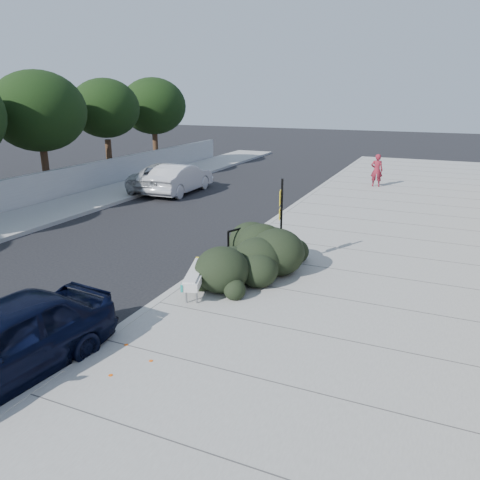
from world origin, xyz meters
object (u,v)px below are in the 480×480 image
(bike_rack, at_px, (236,241))
(suv_silver, at_px, (168,177))
(bench, at_px, (197,274))
(sign_post, at_px, (281,218))
(wagon_silver, at_px, (180,178))
(pedestrian, at_px, (377,170))

(bike_rack, height_order, suv_silver, suv_silver)
(suv_silver, bearing_deg, bench, 117.95)
(bike_rack, height_order, sign_post, sign_post)
(wagon_silver, bearing_deg, pedestrian, -152.01)
(suv_silver, distance_m, pedestrian, 11.36)
(pedestrian, bearing_deg, sign_post, 78.86)
(pedestrian, bearing_deg, bike_rack, 73.34)
(sign_post, xyz_separation_m, suv_silver, (-9.47, 8.95, -0.88))
(bench, relative_size, sign_post, 0.76)
(bench, relative_size, bike_rack, 1.95)
(bench, bearing_deg, bike_rack, 72.08)
(bench, bearing_deg, sign_post, 44.39)
(bike_rack, distance_m, suv_silver, 12.15)
(suv_silver, bearing_deg, bike_rack, 124.72)
(bike_rack, distance_m, sign_post, 1.62)
(bike_rack, height_order, pedestrian, pedestrian)
(bench, xyz_separation_m, pedestrian, (2.14, 16.45, 0.42))
(sign_post, bearing_deg, pedestrian, 72.90)
(sign_post, relative_size, pedestrian, 1.48)
(bench, bearing_deg, wagon_silver, 104.39)
(sign_post, height_order, wagon_silver, sign_post)
(wagon_silver, distance_m, pedestrian, 10.65)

